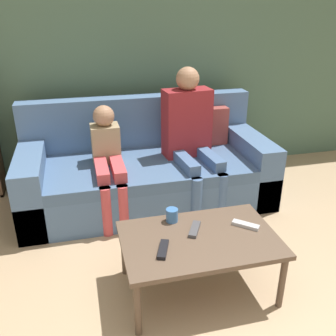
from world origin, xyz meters
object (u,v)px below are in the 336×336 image
(couch, at_px, (147,170))
(cup_near, at_px, (172,215))
(coffee_table, at_px, (199,243))
(tv_remote_1, at_px, (163,249))
(tv_remote_2, at_px, (246,225))
(person_adult, at_px, (190,129))
(tv_remote_0, at_px, (195,229))
(person_child, at_px, (108,156))

(couch, height_order, cup_near, couch)
(coffee_table, relative_size, tv_remote_1, 5.36)
(couch, xyz_separation_m, tv_remote_2, (0.40, -1.23, 0.12))
(cup_near, bearing_deg, couch, 88.07)
(coffee_table, bearing_deg, cup_near, 117.81)
(coffee_table, distance_m, cup_near, 0.26)
(person_adult, height_order, tv_remote_2, person_adult)
(couch, relative_size, tv_remote_0, 12.55)
(coffee_table, height_order, tv_remote_1, tv_remote_1)
(coffee_table, height_order, person_child, person_child)
(coffee_table, relative_size, cup_near, 10.80)
(coffee_table, bearing_deg, person_child, 111.09)
(person_child, height_order, tv_remote_1, person_child)
(person_child, distance_m, tv_remote_0, 1.13)
(coffee_table, relative_size, person_child, 1.04)
(person_adult, distance_m, cup_near, 1.08)
(person_adult, bearing_deg, tv_remote_1, -118.84)
(tv_remote_2, bearing_deg, person_adult, 43.15)
(person_child, height_order, tv_remote_2, person_child)
(cup_near, xyz_separation_m, tv_remote_0, (0.11, -0.14, -0.03))
(coffee_table, xyz_separation_m, person_child, (-0.43, 1.12, 0.17))
(person_adult, bearing_deg, couch, 161.15)
(couch, distance_m, tv_remote_2, 1.30)
(couch, distance_m, tv_remote_0, 1.21)
(person_adult, height_order, tv_remote_1, person_adult)
(couch, height_order, tv_remote_0, couch)
(person_child, bearing_deg, tv_remote_1, -81.00)
(tv_remote_0, bearing_deg, tv_remote_1, -119.20)
(tv_remote_0, bearing_deg, person_child, 140.28)
(person_adult, distance_m, tv_remote_0, 1.18)
(coffee_table, xyz_separation_m, person_adult, (0.30, 1.19, 0.32))
(cup_near, height_order, tv_remote_1, cup_near)
(person_child, xyz_separation_m, tv_remote_2, (0.75, -1.08, -0.12))
(couch, relative_size, tv_remote_1, 12.31)
(couch, relative_size, cup_near, 24.80)
(tv_remote_0, bearing_deg, couch, 121.63)
(person_child, distance_m, tv_remote_1, 1.22)
(person_adult, xyz_separation_m, tv_remote_1, (-0.54, -1.26, -0.27))
(person_adult, distance_m, tv_remote_1, 1.40)
(coffee_table, height_order, cup_near, cup_near)
(cup_near, height_order, tv_remote_2, cup_near)
(person_adult, relative_size, tv_remote_2, 7.54)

